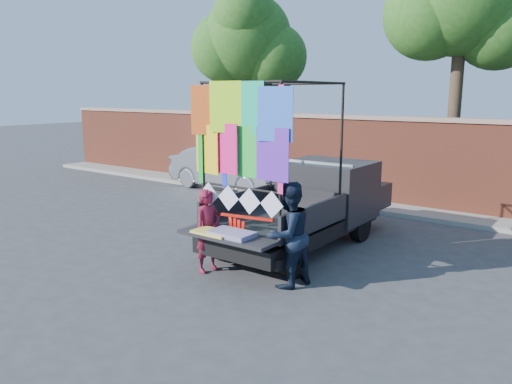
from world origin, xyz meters
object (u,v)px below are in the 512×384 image
Objects in this scene: sedan at (231,168)px; man at (289,235)px; pickup_truck at (315,203)px; woman at (208,231)px.

man is at bearing -131.48° from sedan.
sedan is at bearing 146.19° from pickup_truck.
man reaches higher than sedan.
pickup_truck is at bearing -146.77° from man.
sedan is at bearing -121.28° from man.
pickup_truck is 3.56× the size of woman.
sedan is 8.80m from man.
woman is 0.85× the size of man.
woman is at bearing -140.85° from sedan.
woman reaches higher than sedan.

